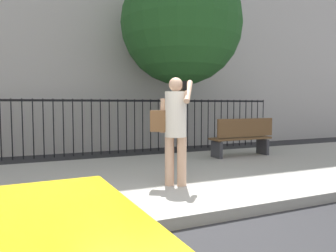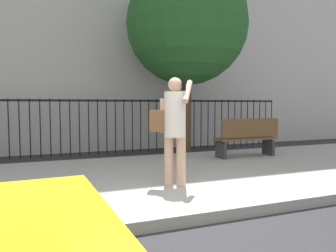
% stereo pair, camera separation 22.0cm
% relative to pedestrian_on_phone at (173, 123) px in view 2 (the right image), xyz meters
% --- Properties ---
extents(ground_plane, '(60.00, 60.00, 0.00)m').
position_rel_pedestrian_on_phone_xyz_m(ground_plane, '(-0.33, -1.34, -1.15)').
color(ground_plane, '#28282B').
extents(sidewalk, '(28.00, 4.40, 0.15)m').
position_rel_pedestrian_on_phone_xyz_m(sidewalk, '(-0.33, 0.86, -1.08)').
color(sidewalk, '#9E9B93').
rests_on(sidewalk, ground).
extents(iron_fence, '(12.03, 0.04, 1.60)m').
position_rel_pedestrian_on_phone_xyz_m(iron_fence, '(-0.33, 4.56, -0.13)').
color(iron_fence, black).
rests_on(iron_fence, ground).
extents(pedestrian_on_phone, '(0.72, 0.63, 1.72)m').
position_rel_pedestrian_on_phone_xyz_m(pedestrian_on_phone, '(0.00, 0.00, 0.00)').
color(pedestrian_on_phone, tan).
rests_on(pedestrian_on_phone, sidewalk).
extents(street_bench, '(1.60, 0.45, 0.95)m').
position_rel_pedestrian_on_phone_xyz_m(street_bench, '(2.75, 1.87, -0.50)').
color(street_bench, brown).
rests_on(street_bench, sidewalk).
extents(street_tree_near, '(3.39, 3.39, 5.38)m').
position_rel_pedestrian_on_phone_xyz_m(street_tree_near, '(1.91, 3.61, 2.52)').
color(street_tree_near, '#4C3823').
rests_on(street_tree_near, ground).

